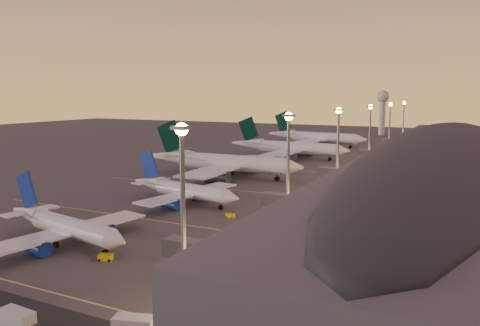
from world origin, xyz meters
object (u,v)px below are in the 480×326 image
Objects in this scene: radar_tower at (383,105)px; airliner_narrow_south at (64,226)px; airliner_wide_near at (221,162)px; baggage_tug_a at (172,274)px; catering_truck_a at (18,323)px; baggage_tug_c at (229,216)px; airliner_wide_far at (315,137)px; airliner_wide_mid at (288,147)px; baggage_tug_b at (103,257)px; airliner_narrow_north at (183,190)px.

airliner_narrow_south is at bearing -92.33° from radar_tower.
airliner_narrow_south is 81.79m from airliner_wide_near.
airliner_wide_near is at bearing 111.99° from baggage_tug_a.
airliner_narrow_south is 37.33m from catering_truck_a.
baggage_tug_a is at bearing 77.70° from catering_truck_a.
baggage_tug_c is (-9.30, 37.15, -0.12)m from baggage_tug_a.
airliner_wide_near is (-8.77, 81.30, 1.69)m from airliner_narrow_south.
airliner_wide_far reaches higher than baggage_tug_a.
airliner_narrow_south is 0.62× the size of airliner_wide_far.
airliner_wide_near is 114.96m from catering_truck_a.
baggage_tug_a is (39.20, -199.88, -4.50)m from airliner_wide_far.
airliner_wide_far reaches higher than airliner_wide_mid.
airliner_wide_near is 94.89m from baggage_tug_a.
airliner_wide_far is at bearing 89.20° from airliner_wide_near.
baggage_tug_c is 0.59× the size of catering_truck_a.
baggage_tug_a is (18.24, -291.92, -21.33)m from radar_tower.
baggage_tug_b is at bearing -76.06° from airliner_wide_near.
baggage_tug_c is (25.89, -107.25, -4.46)m from airliner_wide_mid.
baggage_tug_c is at bearing 101.98° from baggage_tug_a.
airliner_narrow_north is at bearing 160.11° from baggage_tug_c.
airliner_wide_mid is 10.75× the size of catering_truck_a.
airliner_narrow_south is at bearing -85.97° from airliner_wide_mid.
airliner_wide_mid is at bearing 85.50° from airliner_wide_near.
airliner_narrow_north is 11.84× the size of baggage_tug_c.
baggage_tug_a is 1.00× the size of baggage_tug_b.
airliner_narrow_north is at bearing -92.25° from radar_tower.
baggage_tug_c is at bearing -87.99° from radar_tower.
airliner_wide_far is 1.88× the size of radar_tower.
radar_tower is at bearing 91.49° from baggage_tug_a.
airliner_wide_near is 15.44× the size of baggage_tug_b.
airliner_wide_far is 203.74m from baggage_tug_a.
baggage_tug_c is (29.36, -49.38, -4.75)m from airliner_wide_near.
baggage_tug_b is (22.95, -85.56, -4.66)m from airliner_wide_near.
radar_tower is at bearing 85.29° from airliner_wide_mid.
airliner_wide_mid is at bearing 77.20° from baggage_tug_b.
airliner_narrow_north is 72.45m from catering_truck_a.
airliner_wide_near reaches higher than baggage_tug_b.
catering_truck_a is (11.76, -315.69, -20.45)m from radar_tower.
radar_tower reaches higher than baggage_tug_a.
airliner_wide_mid is (-7.25, 99.01, 1.35)m from airliner_narrow_north.
baggage_tug_b is at bearing -80.42° from airliner_wide_mid.
baggage_tug_a is at bearing -74.46° from airliner_wide_mid.
airliner_wide_near is 88.70m from baggage_tug_b.
radar_tower is 10.06× the size of baggage_tug_c.
baggage_tug_a is at bearing -71.97° from baggage_tug_c.
airliner_wide_near is at bearing 106.07° from airliner_narrow_south.
airliner_wide_near reaches higher than baggage_tug_a.
baggage_tug_a is (35.19, -144.40, -4.34)m from airliner_wide_mid.
airliner_narrow_north is 1.18× the size of radar_tower.
airliner_wide_far is at bearing 104.38° from baggage_tug_c.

